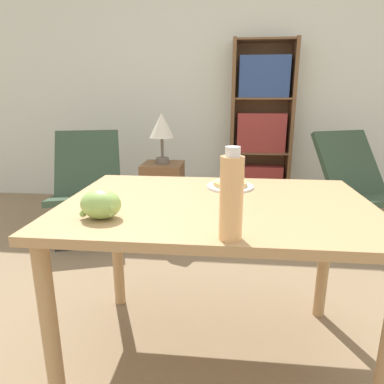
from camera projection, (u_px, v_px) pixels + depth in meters
name	position (u px, v px, depth m)	size (l,w,h in m)	color
ground_plane	(222.00, 362.00, 1.57)	(14.00, 14.00, 0.00)	#897051
wall_back	(229.00, 85.00, 3.74)	(8.00, 0.05, 2.60)	silver
dining_table	(217.00, 224.00, 1.43)	(1.25, 0.87, 0.76)	tan
pizza_on_plate	(231.00, 185.00, 1.62)	(0.22, 0.22, 0.04)	white
grape_bunch	(102.00, 204.00, 1.20)	(0.15, 0.11, 0.10)	#93BC5B
drink_bottle	(232.00, 197.00, 1.00)	(0.07, 0.07, 0.28)	#EFB270
lounge_chair_near	(89.00, 203.00, 2.96)	(0.73, 0.89, 0.88)	black
lounge_chair_far	(359.00, 204.00, 2.94)	(0.78, 0.92, 0.88)	black
bookshelf	(261.00, 130.00, 3.68)	(0.65, 0.26, 1.75)	brown
side_table	(164.00, 198.00, 3.01)	(0.34, 0.34, 0.62)	brown
table_lamp	(162.00, 128.00, 2.85)	(0.21, 0.21, 0.42)	#665B51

